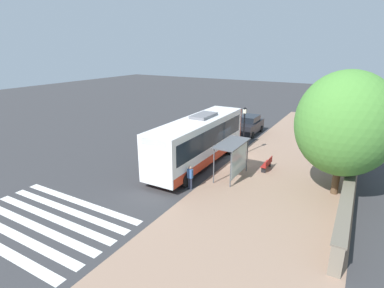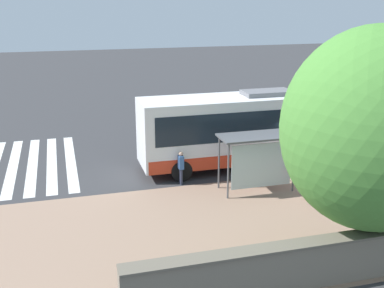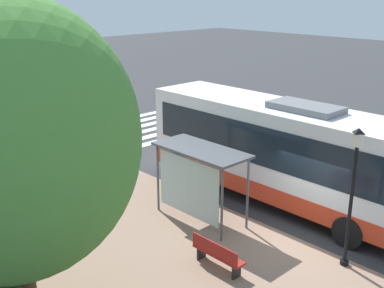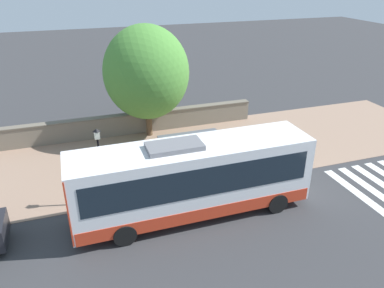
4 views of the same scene
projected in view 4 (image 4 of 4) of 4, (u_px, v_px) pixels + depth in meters
ground_plane at (143, 200)px, 18.97m from camera, size 120.00×120.00×0.00m
sidewalk_plaza at (127, 160)px, 22.81m from camera, size 9.00×44.00×0.02m
stone_wall at (116, 125)px, 25.96m from camera, size 0.60×20.00×1.46m
bus at (192, 178)px, 17.12m from camera, size 2.68×11.05×3.81m
bus_shelter at (190, 144)px, 20.15m from camera, size 1.50×3.34×2.53m
pedestrian at (253, 168)px, 20.09m from camera, size 0.34×0.22×1.58m
bench at (140, 163)px, 21.55m from camera, size 0.40×1.68×0.88m
street_lamp_near at (100, 161)px, 17.67m from camera, size 0.28×0.28×4.05m
shade_tree at (146, 73)px, 24.36m from camera, size 5.60×5.60×7.54m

